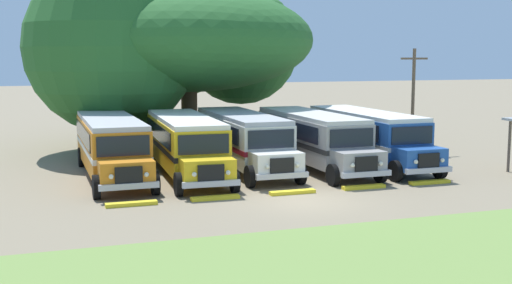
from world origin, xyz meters
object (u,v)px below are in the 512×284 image
object	(u,v)px
parked_bus_slot_0	(111,144)
parked_bus_slot_1	(186,142)
utility_pole	(413,96)
parked_bus_slot_2	(243,138)
broad_shade_tree	(174,42)
parked_bus_slot_3	(313,137)
parked_bus_slot_4	(367,135)

from	to	relation	value
parked_bus_slot_0	parked_bus_slot_1	size ratio (longest dim) A/B	1.00
parked_bus_slot_1	utility_pole	world-z (taller)	utility_pole
parked_bus_slot_2	broad_shade_tree	world-z (taller)	broad_shade_tree
parked_bus_slot_3	broad_shade_tree	xyz separation A→B (m)	(-5.09, 10.61, 5.06)
parked_bus_slot_3	parked_bus_slot_2	bearing A→B (deg)	-103.25
parked_bus_slot_1	parked_bus_slot_4	size ratio (longest dim) A/B	1.00
parked_bus_slot_3	utility_pole	xyz separation A→B (m)	(7.96, 3.12, 1.77)
parked_bus_slot_0	parked_bus_slot_4	distance (m)	13.44
utility_pole	parked_bus_slot_4	bearing A→B (deg)	-146.41
parked_bus_slot_2	parked_bus_slot_4	distance (m)	6.80
parked_bus_slot_1	utility_pole	size ratio (longest dim) A/B	1.75
parked_bus_slot_1	parked_bus_slot_3	bearing A→B (deg)	91.44
parked_bus_slot_0	parked_bus_slot_1	distance (m)	3.57
parked_bus_slot_2	broad_shade_tree	xyz separation A→B (m)	(-1.51, 9.81, 5.06)
parked_bus_slot_3	broad_shade_tree	bearing A→B (deg)	-154.99
parked_bus_slot_0	parked_bus_slot_1	bearing A→B (deg)	79.85
parked_bus_slot_0	parked_bus_slot_3	bearing A→B (deg)	85.55
utility_pole	parked_bus_slot_1	bearing A→B (deg)	-168.37
parked_bus_slot_0	parked_bus_slot_3	xyz separation A→B (m)	(10.26, -0.68, 0.00)
parked_bus_slot_2	parked_bus_slot_3	world-z (taller)	same
parked_bus_slot_0	broad_shade_tree	size ratio (longest dim) A/B	0.59
utility_pole	broad_shade_tree	bearing A→B (deg)	150.11
parked_bus_slot_0	utility_pole	xyz separation A→B (m)	(18.21, 2.44, 1.77)
parked_bus_slot_0	parked_bus_slot_3	distance (m)	10.28
parked_bus_slot_1	parked_bus_slot_2	bearing A→B (deg)	104.89
parked_bus_slot_4	utility_pole	world-z (taller)	utility_pole
parked_bus_slot_2	parked_bus_slot_4	size ratio (longest dim) A/B	1.00
parked_bus_slot_4	parked_bus_slot_2	bearing A→B (deg)	-97.66
parked_bus_slot_3	parked_bus_slot_1	bearing A→B (deg)	-91.37
parked_bus_slot_1	broad_shade_tree	distance (m)	11.79
parked_bus_slot_3	broad_shade_tree	size ratio (longest dim) A/B	0.59
parked_bus_slot_4	parked_bus_slot_0	bearing A→B (deg)	-93.49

